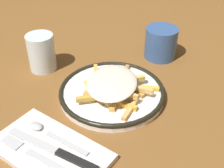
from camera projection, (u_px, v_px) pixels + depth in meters
The scene contains 9 objects.
ground_plane at pixel (112, 96), 0.73m from camera, with size 2.60×2.60×0.00m, color brown.
plate at pixel (112, 92), 0.73m from camera, with size 0.26×0.26×0.02m.
fries_heap at pixel (113, 85), 0.70m from camera, with size 0.21×0.19×0.04m.
napkin at pixel (52, 152), 0.58m from camera, with size 0.13×0.23×0.01m, color silver.
fork at pixel (36, 156), 0.56m from camera, with size 0.02×0.18×0.00m.
knife at pixel (59, 152), 0.56m from camera, with size 0.03×0.21×0.01m.
spoon at pixel (48, 133), 0.61m from camera, with size 0.02×0.15×0.01m.
water_glass at pixel (41, 52), 0.81m from camera, with size 0.07×0.07×0.10m, color silver.
coffee_mug at pixel (161, 43), 0.86m from camera, with size 0.12×0.09×0.09m.
Camera 1 is at (-0.48, -0.32, 0.45)m, focal length 47.42 mm.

